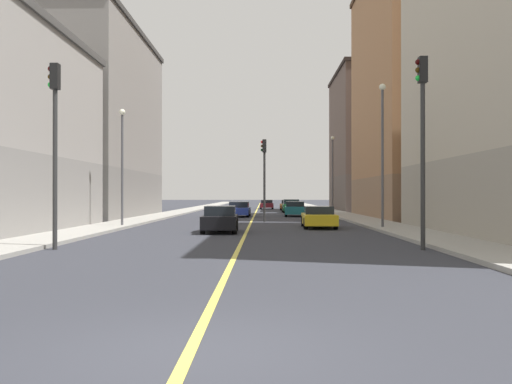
% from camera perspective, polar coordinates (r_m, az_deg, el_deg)
% --- Properties ---
extents(ground_plane, '(400.00, 400.00, 0.00)m').
position_cam_1_polar(ground_plane, '(7.07, -6.81, -15.99)').
color(ground_plane, '#30323A').
rests_on(ground_plane, ground).
extents(sidewalk_left, '(2.67, 168.00, 0.15)m').
position_cam_1_polar(sidewalk_left, '(56.25, 8.22, -2.15)').
color(sidewalk_left, '#9E9B93').
rests_on(sidewalk_left, ground).
extents(sidewalk_right, '(2.67, 168.00, 0.15)m').
position_cam_1_polar(sidewalk_right, '(56.51, -8.38, -2.14)').
color(sidewalk_right, '#9E9B93').
rests_on(sidewalk_right, ground).
extents(lane_center_stripe, '(0.16, 154.00, 0.01)m').
position_cam_1_polar(lane_center_stripe, '(55.79, -0.10, -2.24)').
color(lane_center_stripe, '#E5D14C').
rests_on(lane_center_stripe, ground).
extents(building_left_mid, '(11.93, 17.66, 20.58)m').
position_cam_1_polar(building_left_mid, '(48.91, 18.18, 9.61)').
color(building_left_mid, '#8F6B4F').
rests_on(building_left_mid, ground).
extents(building_left_far, '(11.93, 15.20, 16.38)m').
position_cam_1_polar(building_left_far, '(67.76, 13.13, 5.05)').
color(building_left_far, brown).
rests_on(building_left_far, ground).
extents(building_right_midblock, '(11.93, 19.73, 15.70)m').
position_cam_1_polar(building_right_midblock, '(49.76, -18.29, 6.59)').
color(building_right_midblock, slate).
rests_on(building_right_midblock, ground).
extents(traffic_light_left_near, '(0.40, 0.32, 6.69)m').
position_cam_1_polar(traffic_light_left_near, '(20.24, 16.64, 6.44)').
color(traffic_light_left_near, '#2D2D2D').
rests_on(traffic_light_left_near, ground).
extents(traffic_light_right_near, '(0.40, 0.32, 6.50)m').
position_cam_1_polar(traffic_light_right_near, '(20.80, -19.89, 5.96)').
color(traffic_light_right_near, '#2D2D2D').
rests_on(traffic_light_right_near, ground).
extents(traffic_light_median_far, '(0.40, 0.32, 5.80)m').
position_cam_1_polar(traffic_light_median_far, '(39.19, 0.84, 2.43)').
color(traffic_light_median_far, '#2D2D2D').
rests_on(traffic_light_median_far, ground).
extents(street_lamp_left_near, '(0.36, 0.36, 7.86)m').
position_cam_1_polar(street_lamp_left_near, '(31.44, 12.80, 5.09)').
color(street_lamp_left_near, '#4C4C51').
rests_on(street_lamp_left_near, ground).
extents(street_lamp_right_near, '(0.36, 0.36, 6.78)m').
position_cam_1_polar(street_lamp_right_near, '(33.59, -13.52, 3.78)').
color(street_lamp_right_near, '#4C4C51').
rests_on(street_lamp_right_near, ground).
extents(street_lamp_left_far, '(0.36, 0.36, 7.33)m').
position_cam_1_polar(street_lamp_left_far, '(53.26, 7.84, 2.59)').
color(street_lamp_left_far, '#4C4C51').
rests_on(street_lamp_left_far, ground).
extents(car_maroon, '(1.79, 4.42, 1.22)m').
position_cam_1_polar(car_maroon, '(74.93, 1.10, -1.28)').
color(car_maroon, maroon).
rests_on(car_maroon, ground).
extents(car_blue, '(1.95, 4.49, 1.30)m').
position_cam_1_polar(car_blue, '(48.40, -1.75, -1.80)').
color(car_blue, '#23389E').
rests_on(car_blue, ground).
extents(car_green, '(1.92, 4.08, 1.41)m').
position_cam_1_polar(car_green, '(60.13, 3.59, -1.45)').
color(car_green, '#1E6B38').
rests_on(car_green, ground).
extents(car_yellow, '(1.95, 4.54, 1.25)m').
position_cam_1_polar(car_yellow, '(32.41, 6.43, -2.57)').
color(car_yellow, gold).
rests_on(car_yellow, ground).
extents(car_teal, '(2.00, 4.63, 1.31)m').
position_cam_1_polar(car_teal, '(49.77, 4.01, -1.73)').
color(car_teal, '#196670').
rests_on(car_teal, ground).
extents(car_orange, '(1.97, 4.41, 1.28)m').
position_cam_1_polar(car_orange, '(68.75, 3.30, -1.35)').
color(car_orange, orange).
rests_on(car_orange, ground).
extents(car_black, '(1.85, 3.99, 1.34)m').
position_cam_1_polar(car_black, '(28.44, -3.68, -2.82)').
color(car_black, black).
rests_on(car_black, ground).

